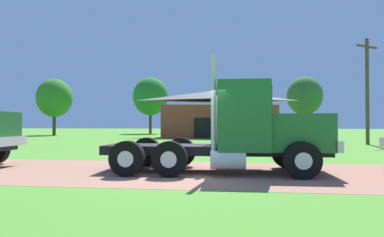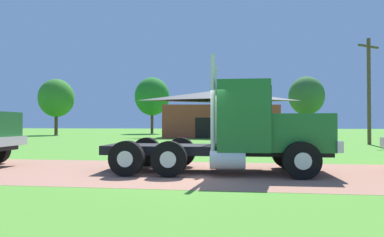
# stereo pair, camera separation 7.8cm
# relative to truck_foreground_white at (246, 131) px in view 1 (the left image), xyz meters

# --- Properties ---
(ground_plane) EXTENTS (200.00, 200.00, 0.00)m
(ground_plane) POSITION_rel_truck_foreground_white_xyz_m (-1.85, -0.20, -1.29)
(ground_plane) COLOR #4E8C2D
(dirt_track) EXTENTS (120.00, 5.69, 0.01)m
(dirt_track) POSITION_rel_truck_foreground_white_xyz_m (-1.85, -0.20, -1.28)
(dirt_track) COLOR #A16E57
(dirt_track) RESTS_ON ground_plane
(truck_foreground_white) EXTENTS (7.11, 2.82, 3.56)m
(truck_foreground_white) POSITION_rel_truck_foreground_white_xyz_m (0.00, 0.00, 0.00)
(truck_foreground_white) COLOR black
(truck_foreground_white) RESTS_ON ground_plane
(shed_building) EXTENTS (13.85, 7.15, 5.36)m
(shed_building) POSITION_rel_truck_foreground_white_xyz_m (-2.18, 27.19, 1.30)
(shed_building) COLOR #963E2A
(shed_building) RESTS_ON ground_plane
(utility_pole_near) EXTENTS (1.89, 1.37, 7.90)m
(utility_pole_near) POSITION_rel_truck_foreground_white_xyz_m (9.49, 15.61, 2.91)
(utility_pole_near) COLOR brown
(utility_pole_near) RESTS_ON ground_plane
(tree_left) EXTENTS (4.76, 4.76, 7.74)m
(tree_left) POSITION_rel_truck_foreground_white_xyz_m (-24.94, 32.61, 3.81)
(tree_left) COLOR #513823
(tree_left) RESTS_ON ground_plane
(tree_mid) EXTENTS (5.50, 5.50, 8.93)m
(tree_mid) POSITION_rel_truck_foreground_white_xyz_m (-13.54, 41.16, 4.61)
(tree_mid) COLOR #513823
(tree_mid) RESTS_ON ground_plane
(tree_right) EXTENTS (4.78, 4.78, 8.01)m
(tree_right) POSITION_rel_truck_foreground_white_xyz_m (9.25, 36.58, 4.08)
(tree_right) COLOR #513823
(tree_right) RESTS_ON ground_plane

